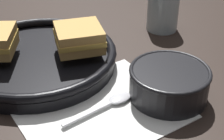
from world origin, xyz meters
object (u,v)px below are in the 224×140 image
object	(u,v)px
skillet	(37,58)
sandwich_near_right	(79,38)
drinking_glass	(163,11)
soup_bowl	(169,81)
spoon	(111,102)

from	to	relation	value
skillet	sandwich_near_right	size ratio (longest dim) A/B	3.95
skillet	sandwich_near_right	distance (m)	0.10
sandwich_near_right	drinking_glass	xyz separation A→B (m)	(0.26, 0.05, -0.02)
soup_bowl	spoon	size ratio (longest dim) A/B	1.01
spoon	sandwich_near_right	xyz separation A→B (m)	(0.02, 0.15, 0.06)
soup_bowl	skillet	distance (m)	0.28
sandwich_near_right	drinking_glass	distance (m)	0.26
soup_bowl	spoon	xyz separation A→B (m)	(-0.10, 0.03, -0.03)
spoon	sandwich_near_right	bearing A→B (deg)	76.99
soup_bowl	spoon	distance (m)	0.11
skillet	sandwich_near_right	bearing A→B (deg)	-27.85
soup_bowl	skillet	bearing A→B (deg)	125.96
soup_bowl	sandwich_near_right	world-z (taller)	sandwich_near_right
spoon	drinking_glass	bearing A→B (deg)	29.79
drinking_glass	skillet	bearing A→B (deg)	-178.76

